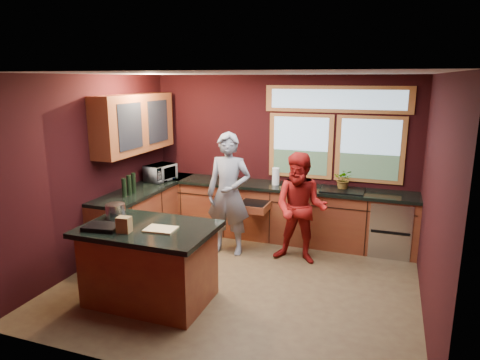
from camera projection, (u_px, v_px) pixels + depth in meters
The scene contains 14 objects.
floor at pixel (241, 281), 5.72m from camera, with size 4.50×4.50×0.00m, color brown.
room_shell at pixel (207, 142), 5.79m from camera, with size 4.52×4.02×2.71m.
back_counter at pixel (286, 213), 7.10m from camera, with size 4.50×0.64×0.93m.
left_counter at pixel (146, 214), 7.03m from camera, with size 0.64×2.30×0.93m.
island at pixel (150, 263), 5.13m from camera, with size 1.55×1.05×0.95m.
person_grey at pixel (229, 194), 6.46m from camera, with size 0.68×0.45×1.87m, color slate.
person_red at pixel (300, 208), 6.16m from camera, with size 0.79×0.62×1.63m, color maroon.
microwave at pixel (160, 173), 7.30m from camera, with size 0.51×0.34×0.28m, color #999999.
potted_plant at pixel (344, 179), 6.71m from camera, with size 0.29×0.25×0.33m, color #999999.
paper_towel at pixel (276, 176), 7.03m from camera, with size 0.12×0.12×0.28m, color silver.
cutting_board at pixel (161, 229), 4.90m from camera, with size 0.35×0.25×0.02m, color tan.
stock_pot at pixel (115, 211), 5.31m from camera, with size 0.24×0.24×0.18m, color silver.
paper_bag at pixel (124, 225), 4.82m from camera, with size 0.15×0.12×0.18m, color brown.
black_tray at pixel (102, 227), 4.93m from camera, with size 0.40×0.28×0.05m, color black.
Camera 1 is at (1.75, -4.95, 2.64)m, focal length 32.00 mm.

